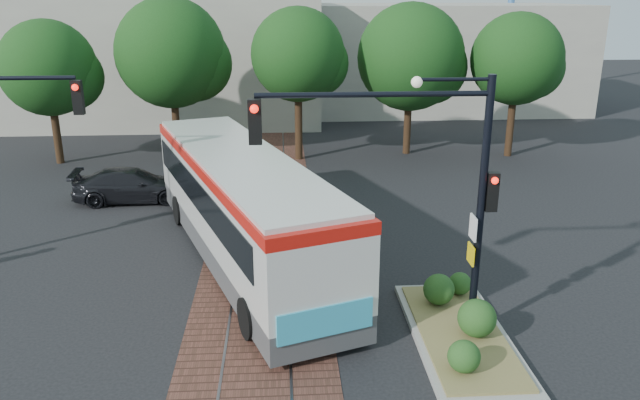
% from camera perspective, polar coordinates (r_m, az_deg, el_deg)
% --- Properties ---
extents(ground, '(120.00, 120.00, 0.00)m').
position_cam_1_polar(ground, '(15.88, -5.59, -11.24)').
color(ground, black).
rests_on(ground, ground).
extents(trackbed, '(3.60, 40.00, 0.02)m').
position_cam_1_polar(trackbed, '(19.45, -5.25, -5.36)').
color(trackbed, brown).
rests_on(trackbed, ground).
extents(tree_row, '(26.40, 5.60, 7.67)m').
position_cam_1_polar(tree_row, '(30.35, -2.62, 12.86)').
color(tree_row, '#382314').
rests_on(tree_row, ground).
extents(warehouses, '(40.00, 13.00, 8.00)m').
position_cam_1_polar(warehouses, '(42.73, -5.33, 13.07)').
color(warehouses, '#ADA899').
rests_on(warehouses, ground).
extents(city_bus, '(6.62, 12.50, 3.31)m').
position_cam_1_polar(city_bus, '(18.83, -7.12, -0.24)').
color(city_bus, '#414144').
rests_on(city_bus, ground).
extents(traffic_island, '(2.20, 5.20, 1.13)m').
position_cam_1_polar(traffic_island, '(15.50, 12.72, -11.06)').
color(traffic_island, gray).
rests_on(traffic_island, ground).
extents(signal_pole_main, '(5.49, 0.46, 6.00)m').
position_cam_1_polar(signal_pole_main, '(13.87, 9.93, 2.74)').
color(signal_pole_main, black).
rests_on(signal_pole_main, ground).
extents(parked_car, '(4.57, 2.08, 1.30)m').
position_cam_1_polar(parked_car, '(25.50, -16.82, 1.32)').
color(parked_car, black).
rests_on(parked_car, ground).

